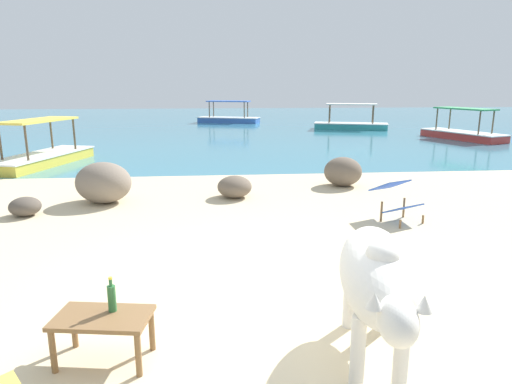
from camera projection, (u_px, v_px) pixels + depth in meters
sand_beach at (256, 313)px, 4.53m from camera, size 18.00×14.00×0.04m
water_surface at (222, 125)px, 25.85m from camera, size 60.00×36.00×0.03m
cow at (377, 276)px, 3.60m from camera, size 0.89×1.97×1.10m
low_bench_table at (103, 323)px, 3.64m from camera, size 0.82×0.55×0.41m
bottle at (112, 297)px, 3.67m from camera, size 0.07×0.07×0.30m
deck_chair_near at (396, 198)px, 7.47m from camera, size 0.80×0.92×0.68m
shore_rock_large at (343, 172)px, 10.05m from camera, size 0.86×0.84×0.65m
shore_rock_medium at (103, 183)px, 8.61m from camera, size 1.46×1.43×0.78m
shore_rock_small at (235, 187)px, 9.04m from camera, size 0.75×0.79×0.43m
shore_rock_flat at (25, 207)px, 7.78m from camera, size 0.72×0.73×0.33m
boat_blue at (229, 118)px, 27.12m from camera, size 3.85×2.29×1.29m
boat_teal at (351, 124)px, 23.07m from camera, size 3.85×2.16×1.29m
boat_yellow at (42, 155)px, 12.82m from camera, size 2.11×3.85×1.29m
boat_red at (462, 133)px, 18.89m from camera, size 2.32×3.85×1.29m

